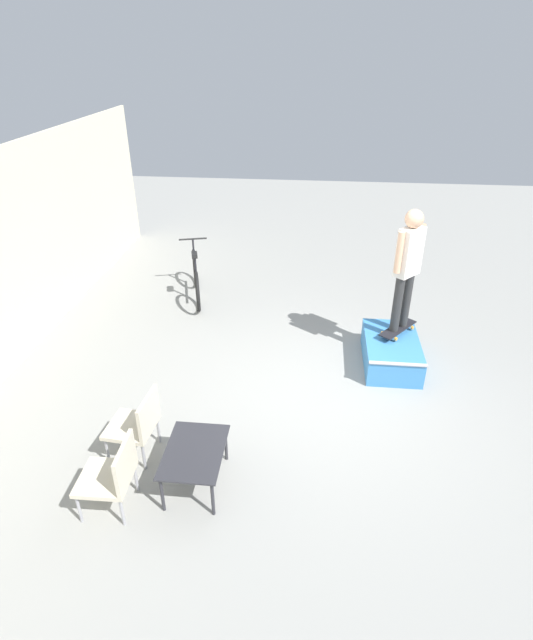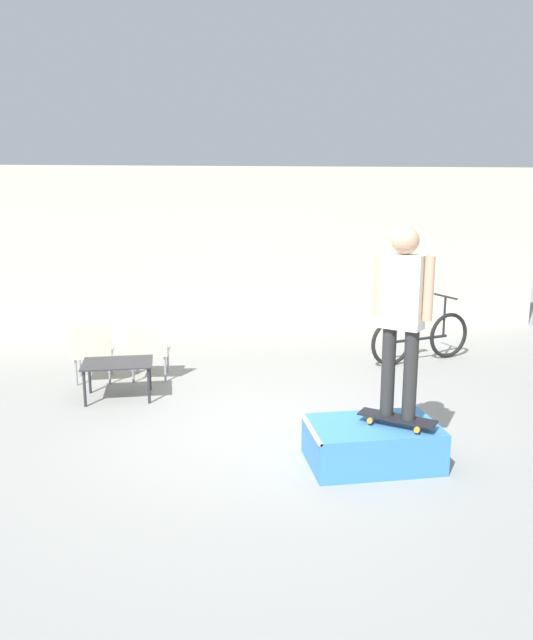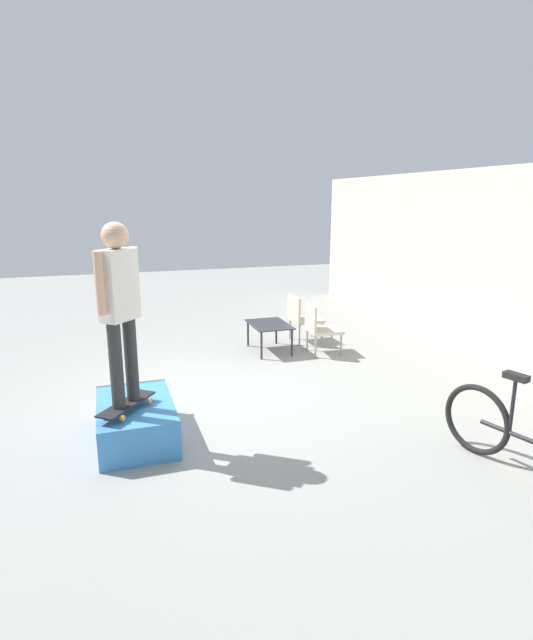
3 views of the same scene
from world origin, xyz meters
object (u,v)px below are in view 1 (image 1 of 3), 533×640
(skate_ramp_box, at_px, (391,352))
(coffee_table, at_px, (195,455))
(bicycle, at_px, (196,278))
(person_skater, at_px, (408,261))
(patio_chair_right, at_px, (138,422))
(skateboard_on_ramp, at_px, (398,328))
(patio_chair_left, at_px, (113,474))

(skate_ramp_box, distance_m, coffee_table, 3.51)
(bicycle, bearing_deg, coffee_table, 177.19)
(person_skater, distance_m, bicycle, 4.04)
(skate_ramp_box, relative_size, patio_chair_right, 1.51)
(skateboard_on_ramp, bearing_deg, patio_chair_right, 165.86)
(coffee_table, relative_size, patio_chair_right, 1.04)
(person_skater, distance_m, coffee_table, 3.89)
(skate_ramp_box, distance_m, patio_chair_right, 3.82)
(patio_chair_left, bearing_deg, coffee_table, 116.34)
(skate_ramp_box, xyz_separation_m, patio_chair_left, (-2.97, 3.11, 0.26))
(person_skater, relative_size, patio_chair_right, 2.15)
(skate_ramp_box, bearing_deg, person_skater, -23.21)
(patio_chair_right, relative_size, bicycle, 0.48)
(patio_chair_left, height_order, patio_chair_right, same)
(person_skater, bearing_deg, skate_ramp_box, -160.05)
(patio_chair_left, bearing_deg, skate_ramp_box, 132.46)
(patio_chair_left, bearing_deg, person_skater, 133.58)
(patio_chair_left, bearing_deg, bicycle, -178.03)
(skate_ramp_box, xyz_separation_m, coffee_table, (-2.58, 2.37, 0.22))
(skate_ramp_box, relative_size, coffee_table, 1.45)
(skateboard_on_ramp, bearing_deg, bicycle, 102.81)
(person_skater, height_order, coffee_table, person_skater)
(patio_chair_left, distance_m, bicycle, 4.88)
(person_skater, height_order, bicycle, person_skater)
(skate_ramp_box, height_order, patio_chair_right, patio_chair_right)
(skate_ramp_box, xyz_separation_m, patio_chair_right, (-2.20, 3.11, 0.26))
(skate_ramp_box, bearing_deg, patio_chair_left, 133.62)
(skateboard_on_ramp, xyz_separation_m, person_skater, (0.00, 0.00, 1.09))
(person_skater, relative_size, patio_chair_left, 2.15)
(patio_chair_left, height_order, bicycle, bicycle)
(skateboard_on_ramp, relative_size, coffee_table, 0.80)
(skateboard_on_ramp, height_order, patio_chair_left, patio_chair_left)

